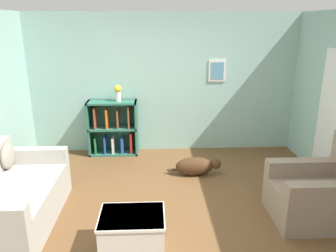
{
  "coord_description": "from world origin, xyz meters",
  "views": [
    {
      "loc": [
        -0.19,
        -3.9,
        2.42
      ],
      "look_at": [
        0.0,
        0.4,
        1.05
      ],
      "focal_mm": 35.0,
      "sensor_mm": 36.0,
      "label": 1
    }
  ],
  "objects_px": {
    "recliner_chair": "(321,193)",
    "couch": "(10,200)",
    "vase": "(118,92)",
    "coffee_table": "(132,233)",
    "bookshelf": "(114,129)",
    "dog": "(196,166)"
  },
  "relations": [
    {
      "from": "recliner_chair",
      "to": "dog",
      "type": "distance_m",
      "value": 1.95
    },
    {
      "from": "coffee_table",
      "to": "vase",
      "type": "relative_size",
      "value": 2.33
    },
    {
      "from": "couch",
      "to": "dog",
      "type": "relative_size",
      "value": 1.91
    },
    {
      "from": "vase",
      "to": "coffee_table",
      "type": "bearing_deg",
      "value": -82.01
    },
    {
      "from": "couch",
      "to": "bookshelf",
      "type": "xyz_separation_m",
      "value": [
        1.03,
        2.27,
        0.16
      ]
    },
    {
      "from": "coffee_table",
      "to": "recliner_chair",
      "type": "bearing_deg",
      "value": 13.28
    },
    {
      "from": "recliner_chair",
      "to": "vase",
      "type": "distance_m",
      "value": 3.7
    },
    {
      "from": "couch",
      "to": "bookshelf",
      "type": "distance_m",
      "value": 2.5
    },
    {
      "from": "recliner_chair",
      "to": "vase",
      "type": "relative_size",
      "value": 3.58
    },
    {
      "from": "coffee_table",
      "to": "vase",
      "type": "xyz_separation_m",
      "value": [
        -0.4,
        2.87,
        0.96
      ]
    },
    {
      "from": "couch",
      "to": "vase",
      "type": "relative_size",
      "value": 5.7
    },
    {
      "from": "recliner_chair",
      "to": "couch",
      "type": "bearing_deg",
      "value": 179.03
    },
    {
      "from": "coffee_table",
      "to": "dog",
      "type": "relative_size",
      "value": 0.78
    },
    {
      "from": "couch",
      "to": "vase",
      "type": "bearing_deg",
      "value": 63.04
    },
    {
      "from": "bookshelf",
      "to": "coffee_table",
      "type": "relative_size",
      "value": 1.47
    },
    {
      "from": "dog",
      "to": "recliner_chair",
      "type": "bearing_deg",
      "value": -42.77
    },
    {
      "from": "vase",
      "to": "bookshelf",
      "type": "bearing_deg",
      "value": 168.06
    },
    {
      "from": "couch",
      "to": "bookshelf",
      "type": "bearing_deg",
      "value": 65.61
    },
    {
      "from": "coffee_table",
      "to": "dog",
      "type": "xyz_separation_m",
      "value": [
        0.93,
        1.87,
        -0.09
      ]
    },
    {
      "from": "coffee_table",
      "to": "dog",
      "type": "bearing_deg",
      "value": 63.54
    },
    {
      "from": "recliner_chair",
      "to": "coffee_table",
      "type": "xyz_separation_m",
      "value": [
        -2.35,
        -0.56,
        -0.11
      ]
    },
    {
      "from": "bookshelf",
      "to": "recliner_chair",
      "type": "distance_m",
      "value": 3.7
    }
  ]
}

